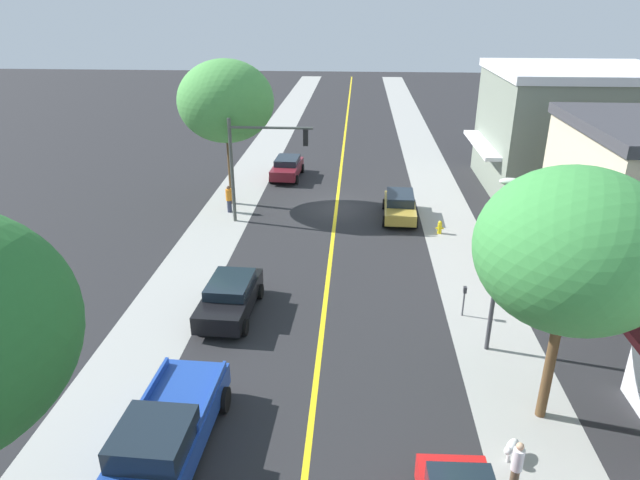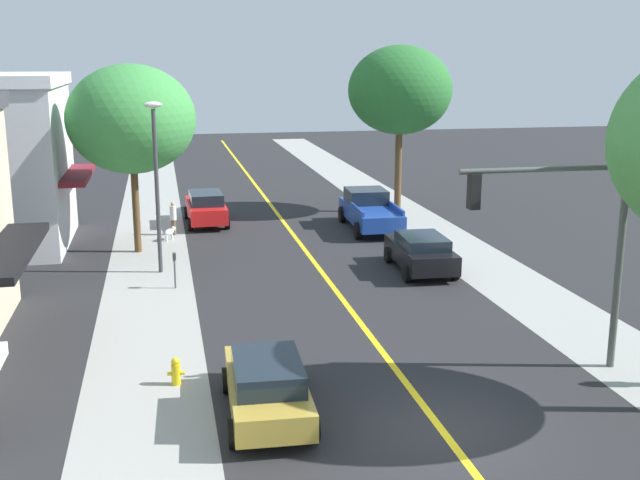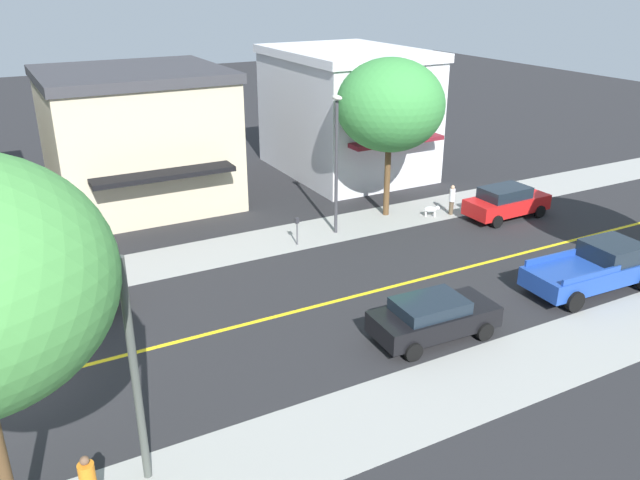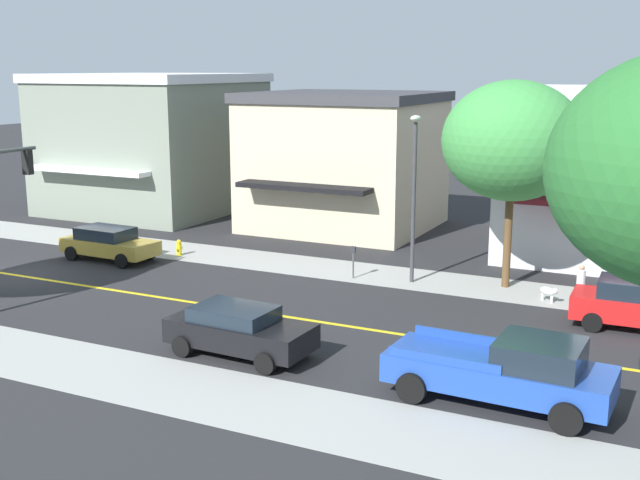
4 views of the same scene
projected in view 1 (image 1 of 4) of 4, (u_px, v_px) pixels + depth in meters
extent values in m
plane|color=#262628|center=(336.00, 207.00, 34.79)|extent=(140.00, 140.00, 0.00)
cube|color=#9E9E99|center=(444.00, 210.00, 34.38)|extent=(3.24, 126.00, 0.01)
cube|color=#9E9E99|center=(231.00, 205.00, 35.20)|extent=(3.24, 126.00, 0.01)
cube|color=yellow|center=(336.00, 207.00, 34.79)|extent=(0.20, 126.00, 0.00)
cube|color=gray|center=(572.00, 134.00, 36.62)|extent=(10.52, 10.17, 7.55)
cube|color=silver|center=(583.00, 71.00, 35.01)|extent=(10.82, 10.47, 0.50)
cube|color=silver|center=(481.00, 144.00, 37.29)|extent=(1.02, 7.73, 0.24)
cube|color=black|center=(554.00, 214.00, 25.84)|extent=(1.29, 6.79, 0.24)
cylinder|color=brown|center=(231.00, 171.00, 34.63)|extent=(0.29, 0.29, 4.26)
ellipsoid|color=#4C9947|center=(226.00, 101.00, 32.93)|extent=(5.69, 5.69, 4.84)
cylinder|color=brown|center=(549.00, 366.00, 16.74)|extent=(0.31, 0.31, 3.70)
ellipsoid|color=#3D8E42|center=(573.00, 249.00, 15.21)|extent=(5.35, 5.35, 4.55)
cylinder|color=yellow|center=(440.00, 229.00, 30.83)|extent=(0.24, 0.24, 0.56)
sphere|color=yellow|center=(440.00, 223.00, 30.70)|extent=(0.22, 0.22, 0.22)
cylinder|color=yellow|center=(443.00, 228.00, 30.81)|extent=(0.10, 0.10, 0.10)
cylinder|color=yellow|center=(437.00, 228.00, 30.83)|extent=(0.10, 0.10, 0.10)
cylinder|color=#4C4C51|center=(463.00, 304.00, 22.73)|extent=(0.07, 0.07, 1.07)
cube|color=#2D2D33|center=(465.00, 290.00, 22.47)|extent=(0.12, 0.18, 0.26)
cylinder|color=#474C47|center=(232.00, 171.00, 31.50)|extent=(0.20, 0.20, 6.00)
cylinder|color=#474C47|center=(271.00, 128.00, 30.35)|extent=(4.60, 0.14, 0.14)
cube|color=black|center=(306.00, 137.00, 30.44)|extent=(0.26, 0.32, 0.90)
sphere|color=red|center=(306.00, 132.00, 30.32)|extent=(0.20, 0.20, 0.20)
sphere|color=yellow|center=(306.00, 137.00, 30.44)|extent=(0.20, 0.20, 0.20)
sphere|color=green|center=(306.00, 143.00, 30.56)|extent=(0.20, 0.20, 0.20)
cylinder|color=#38383D|center=(497.00, 272.00, 19.51)|extent=(0.16, 0.16, 6.35)
ellipsoid|color=silver|center=(510.00, 181.00, 18.19)|extent=(0.70, 0.36, 0.24)
cube|color=maroon|center=(287.00, 169.00, 40.25)|extent=(2.00, 4.41, 0.69)
cube|color=#19232D|center=(287.00, 160.00, 40.23)|extent=(1.69, 2.41, 0.44)
cylinder|color=black|center=(296.00, 180.00, 38.99)|extent=(0.25, 0.65, 0.64)
cylinder|color=black|center=(271.00, 179.00, 39.18)|extent=(0.25, 0.65, 0.64)
cylinder|color=black|center=(302.00, 168.00, 41.60)|extent=(0.25, 0.65, 0.64)
cylinder|color=black|center=(279.00, 168.00, 41.79)|extent=(0.25, 0.65, 0.64)
cube|color=#B29338|center=(400.00, 208.00, 32.85)|extent=(1.93, 4.49, 0.62)
cube|color=#19232D|center=(400.00, 198.00, 32.83)|extent=(1.64, 2.45, 0.52)
cylinder|color=black|center=(416.00, 223.00, 31.56)|extent=(0.24, 0.65, 0.64)
cylinder|color=black|center=(384.00, 221.00, 31.73)|extent=(0.24, 0.65, 0.64)
cylinder|color=black|center=(413.00, 205.00, 34.22)|extent=(0.24, 0.65, 0.64)
cylinder|color=black|center=(384.00, 204.00, 34.39)|extent=(0.24, 0.65, 0.64)
cube|color=black|center=(230.00, 299.00, 22.79)|extent=(2.05, 4.47, 0.73)
cube|color=#19232D|center=(230.00, 284.00, 22.76)|extent=(1.74, 2.44, 0.42)
cylinder|color=black|center=(244.00, 327.00, 21.52)|extent=(0.25, 0.65, 0.64)
cylinder|color=black|center=(197.00, 325.00, 21.71)|extent=(0.25, 0.65, 0.64)
cylinder|color=black|center=(260.00, 291.00, 24.17)|extent=(0.25, 0.65, 0.64)
cylinder|color=black|center=(218.00, 289.00, 24.35)|extent=(0.25, 0.65, 0.64)
cube|color=#1E429E|center=(169.00, 432.00, 15.72)|extent=(2.25, 5.74, 0.74)
cube|color=#19232D|center=(153.00, 438.00, 14.51)|extent=(1.96, 2.11, 0.68)
cube|color=#1E429E|center=(212.00, 394.00, 16.47)|extent=(0.20, 2.95, 0.24)
cube|color=#1E429E|center=(150.00, 390.00, 16.65)|extent=(0.20, 2.95, 0.24)
cylinder|color=black|center=(224.00, 400.00, 17.53)|extent=(0.31, 0.81, 0.80)
cylinder|color=black|center=(160.00, 395.00, 17.72)|extent=(0.31, 0.81, 0.80)
cylinder|color=#33384C|center=(230.00, 206.00, 33.88)|extent=(0.28, 0.28, 0.76)
cylinder|color=orange|center=(229.00, 195.00, 33.59)|extent=(0.37, 0.37, 0.69)
sphere|color=brown|center=(228.00, 188.00, 33.41)|extent=(0.21, 0.21, 0.21)
cylinder|color=brown|center=(514.00, 479.00, 14.68)|extent=(0.23, 0.23, 0.72)
cylinder|color=silver|center=(518.00, 459.00, 14.40)|extent=(0.30, 0.30, 0.66)
sphere|color=tan|center=(520.00, 446.00, 14.23)|extent=(0.20, 0.20, 0.20)
ellipsoid|color=silver|center=(512.00, 446.00, 15.71)|extent=(0.60, 0.70, 0.29)
sphere|color=silver|center=(508.00, 451.00, 15.42)|extent=(0.23, 0.23, 0.23)
cylinder|color=silver|center=(508.00, 458.00, 15.66)|extent=(0.10, 0.10, 0.26)
cylinder|color=silver|center=(514.00, 449.00, 15.99)|extent=(0.10, 0.10, 0.26)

